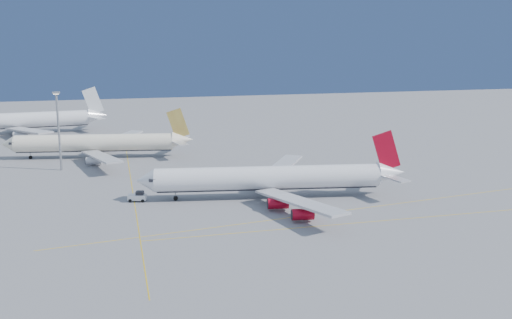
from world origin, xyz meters
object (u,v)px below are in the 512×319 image
airliner_virgin (274,178)px  light_mast (58,124)px  airliner_etihad (99,143)px  airliner_third (21,121)px  pushback_tug (138,197)px

airliner_virgin → light_mast: bearing=148.9°
airliner_etihad → airliner_third: airliner_third is taller
airliner_virgin → light_mast: 69.06m
pushback_tug → airliner_virgin: bearing=6.9°
airliner_etihad → pushback_tug: size_ratio=12.94×
airliner_etihad → airliner_third: (-31.25, 54.86, 0.69)m
airliner_third → pushback_tug: airliner_third is taller
airliner_virgin → pushback_tug: size_ratio=13.94×
pushback_tug → light_mast: 45.35m
airliner_third → light_mast: (20.56, -70.39, 8.07)m
airliner_virgin → airliner_third: size_ratio=0.96×
airliner_third → light_mast: 73.78m
airliner_etihad → light_mast: (-10.69, -15.53, 8.76)m
pushback_tug → airliner_third: bearing=126.4°
airliner_virgin → light_mast: size_ratio=2.86×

